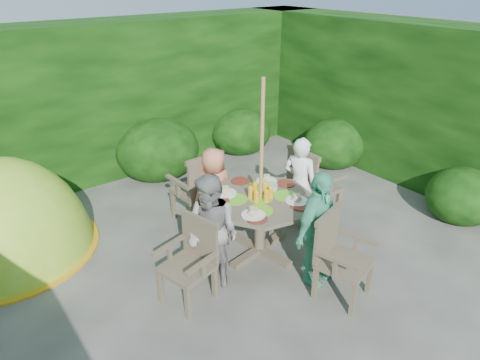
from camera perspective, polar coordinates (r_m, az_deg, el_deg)
ground at (r=4.96m, az=1.79°, el=-14.02°), size 60.00×60.00×0.00m
hedge_enclosure at (r=5.26m, az=-7.24°, el=4.23°), size 9.00×9.00×2.50m
patio_table at (r=5.14m, az=2.74°, el=-3.53°), size 1.53×1.53×0.93m
parasol_pole at (r=4.93m, az=2.83°, el=0.97°), size 0.05×0.05×2.20m
garden_chair_right at (r=5.97m, az=9.36°, el=-0.42°), size 0.60×0.66×1.04m
garden_chair_left at (r=4.59m, az=-6.52°, el=-10.45°), size 0.59×0.63×0.89m
garden_chair_back at (r=5.86m, az=-5.49°, el=-0.92°), size 0.64×0.58×1.01m
garden_chair_front at (r=4.70m, az=12.97°, el=-9.68°), size 0.67×0.63×0.93m
child_right at (r=5.70m, az=7.95°, el=-0.57°), size 0.46×0.56×1.31m
child_left at (r=4.64m, az=-3.77°, el=-7.03°), size 0.69×0.77×1.32m
child_back at (r=5.65m, az=-3.47°, el=-1.37°), size 0.61×0.43×1.17m
child_front at (r=4.73m, az=10.16°, el=-6.53°), size 0.85×0.53×1.35m
dome_tent at (r=6.20m, az=-28.19°, el=-8.39°), size 2.15×2.15×2.46m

